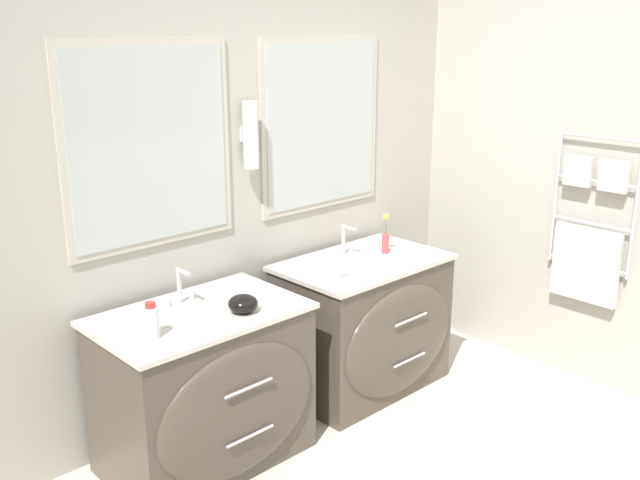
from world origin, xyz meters
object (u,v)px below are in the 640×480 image
(vanity_right, at_px, (367,324))
(flower_vase, at_px, (385,238))
(vanity_left, at_px, (208,388))
(amenity_bowl, at_px, (243,304))
(toiletry_bottle, at_px, (151,321))

(vanity_right, height_order, flower_vase, flower_vase)
(vanity_left, xyz_separation_m, amenity_bowl, (0.15, -0.10, 0.43))
(flower_vase, bearing_deg, vanity_left, -177.98)
(toiletry_bottle, xyz_separation_m, amenity_bowl, (0.47, -0.04, -0.03))
(vanity_right, xyz_separation_m, toiletry_bottle, (-1.46, -0.06, 0.47))
(vanity_right, relative_size, amenity_bowl, 6.89)
(vanity_left, bearing_deg, toiletry_bottle, -168.73)
(toiletry_bottle, distance_m, flower_vase, 1.66)
(toiletry_bottle, bearing_deg, vanity_left, 11.27)
(vanity_right, relative_size, flower_vase, 4.05)
(vanity_right, xyz_separation_m, flower_vase, (0.20, 0.05, 0.49))
(vanity_left, height_order, flower_vase, flower_vase)
(flower_vase, bearing_deg, toiletry_bottle, -176.20)
(flower_vase, bearing_deg, amenity_bowl, -172.71)
(amenity_bowl, bearing_deg, vanity_left, 145.52)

